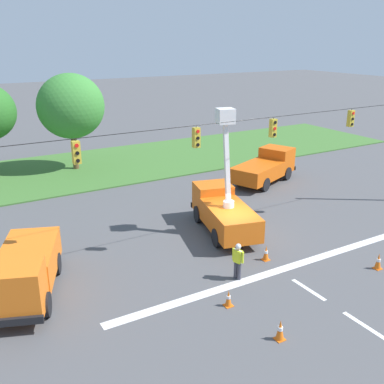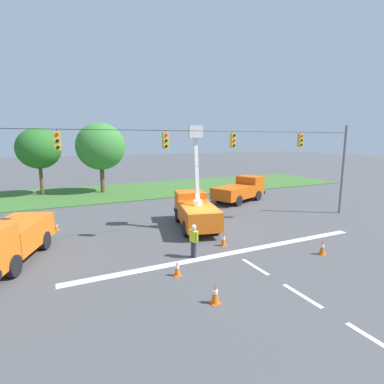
# 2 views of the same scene
# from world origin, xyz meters

# --- Properties ---
(ground_plane) EXTENTS (200.00, 200.00, 0.00)m
(ground_plane) POSITION_xyz_m (0.00, 0.00, 0.00)
(ground_plane) COLOR #4C4C4F
(grass_verge) EXTENTS (56.00, 12.00, 0.10)m
(grass_verge) POSITION_xyz_m (0.00, 18.00, 0.05)
(grass_verge) COLOR #3D6B2D
(grass_verge) RESTS_ON ground
(lane_markings) EXTENTS (17.60, 15.25, 0.01)m
(lane_markings) POSITION_xyz_m (0.00, -5.17, 0.00)
(lane_markings) COLOR silver
(lane_markings) RESTS_ON ground
(signal_gantry) EXTENTS (26.20, 0.33, 7.20)m
(signal_gantry) POSITION_xyz_m (-0.02, -0.00, 4.58)
(signal_gantry) COLOR slate
(signal_gantry) RESTS_ON ground
(tree_centre) EXTENTS (5.40, 4.80, 7.89)m
(tree_centre) POSITION_xyz_m (-3.32, 18.21, 5.27)
(tree_centre) COLOR brown
(tree_centre) RESTS_ON ground
(utility_truck_bucket_lift) EXTENTS (3.64, 6.48, 6.99)m
(utility_truck_bucket_lift) POSITION_xyz_m (0.30, 1.53, 1.37)
(utility_truck_bucket_lift) COLOR orange
(utility_truck_bucket_lift) RESTS_ON ground
(utility_truck_support_near) EXTENTS (4.29, 6.48, 2.40)m
(utility_truck_support_near) POSITION_xyz_m (-10.83, -0.01, 1.23)
(utility_truck_support_near) COLOR orange
(utility_truck_support_near) RESTS_ON ground
(utility_truck_support_far) EXTENTS (6.61, 4.57, 2.35)m
(utility_truck_support_far) POSITION_xyz_m (8.28, 7.61, 1.17)
(utility_truck_support_far) COLOR #D6560F
(utility_truck_support_far) RESTS_ON ground
(road_worker) EXTENTS (0.33, 0.63, 1.77)m
(road_worker) POSITION_xyz_m (-2.17, -3.33, 1.00)
(road_worker) COLOR #383842
(road_worker) RESTS_ON ground
(traffic_cone_foreground_left) EXTENTS (0.36, 0.36, 0.83)m
(traffic_cone_foreground_left) POSITION_xyz_m (-3.39, -7.70, 0.41)
(traffic_cone_foreground_left) COLOR orange
(traffic_cone_foreground_left) RESTS_ON ground
(traffic_cone_foreground_right) EXTENTS (0.36, 0.36, 0.60)m
(traffic_cone_foreground_right) POSITION_xyz_m (-8.53, 4.83, 0.29)
(traffic_cone_foreground_right) COLOR orange
(traffic_cone_foreground_right) RESTS_ON ground
(traffic_cone_near_bucket) EXTENTS (0.36, 0.36, 0.73)m
(traffic_cone_near_bucket) POSITION_xyz_m (-3.78, -4.95, 0.36)
(traffic_cone_near_bucket) COLOR orange
(traffic_cone_near_bucket) RESTS_ON ground
(traffic_cone_lane_edge_b) EXTENTS (0.36, 0.36, 0.80)m
(traffic_cone_lane_edge_b) POSITION_xyz_m (4.21, -5.95, 0.40)
(traffic_cone_lane_edge_b) COLOR orange
(traffic_cone_lane_edge_b) RESTS_ON ground
(traffic_cone_far_left) EXTENTS (0.36, 0.36, 0.78)m
(traffic_cone_far_left) POSITION_xyz_m (0.14, -2.54, 0.39)
(traffic_cone_far_left) COLOR orange
(traffic_cone_far_left) RESTS_ON ground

